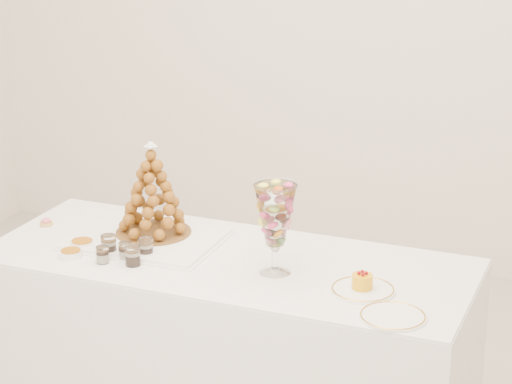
% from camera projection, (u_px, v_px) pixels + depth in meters
% --- Properties ---
extents(buffet_table, '(1.85, 0.78, 0.70)m').
position_uv_depth(buffet_table, '(228.00, 342.00, 3.83)').
color(buffet_table, white).
rests_on(buffet_table, ground).
extents(lace_tray, '(0.56, 0.42, 0.02)m').
position_uv_depth(lace_tray, '(146.00, 239.00, 3.88)').
color(lace_tray, white).
rests_on(lace_tray, buffet_table).
extents(macaron_vase, '(0.15, 0.15, 0.33)m').
position_uv_depth(macaron_vase, '(275.00, 216.00, 3.53)').
color(macaron_vase, white).
rests_on(macaron_vase, buffet_table).
extents(cake_plate, '(0.22, 0.22, 0.01)m').
position_uv_depth(cake_plate, '(363.00, 290.00, 3.43)').
color(cake_plate, white).
rests_on(cake_plate, buffet_table).
extents(spare_plate, '(0.22, 0.22, 0.01)m').
position_uv_depth(spare_plate, '(393.00, 317.00, 3.24)').
color(spare_plate, white).
rests_on(spare_plate, buffet_table).
extents(pink_tart, '(0.05, 0.05, 0.03)m').
position_uv_depth(pink_tart, '(46.00, 222.00, 4.04)').
color(pink_tart, tan).
rests_on(pink_tart, buffet_table).
extents(verrine_a, '(0.07, 0.07, 0.08)m').
position_uv_depth(verrine_a, '(109.00, 245.00, 3.74)').
color(verrine_a, white).
rests_on(verrine_a, buffet_table).
extents(verrine_b, '(0.05, 0.05, 0.07)m').
position_uv_depth(verrine_b, '(125.00, 251.00, 3.70)').
color(verrine_b, white).
rests_on(verrine_b, buffet_table).
extents(verrine_c, '(0.06, 0.06, 0.07)m').
position_uv_depth(verrine_c, '(146.00, 248.00, 3.72)').
color(verrine_c, white).
rests_on(verrine_c, buffet_table).
extents(verrine_d, '(0.06, 0.06, 0.06)m').
position_uv_depth(verrine_d, '(102.00, 255.00, 3.67)').
color(verrine_d, white).
rests_on(verrine_d, buffet_table).
extents(verrine_e, '(0.06, 0.06, 0.07)m').
position_uv_depth(verrine_e, '(133.00, 256.00, 3.64)').
color(verrine_e, white).
rests_on(verrine_e, buffet_table).
extents(ramekin_back, '(0.09, 0.09, 0.03)m').
position_uv_depth(ramekin_back, '(82.00, 245.00, 3.81)').
color(ramekin_back, white).
rests_on(ramekin_back, buffet_table).
extents(ramekin_front, '(0.08, 0.08, 0.03)m').
position_uv_depth(ramekin_front, '(71.00, 254.00, 3.72)').
color(ramekin_front, white).
rests_on(ramekin_front, buffet_table).
extents(croquembouche, '(0.30, 0.30, 0.37)m').
position_uv_depth(croquembouche, '(152.00, 189.00, 3.86)').
color(croquembouche, brown).
rests_on(croquembouche, lace_tray).
extents(mousse_cake, '(0.07, 0.07, 0.06)m').
position_uv_depth(mousse_cake, '(362.00, 281.00, 3.43)').
color(mousse_cake, '#F1A90B').
rests_on(mousse_cake, cake_plate).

